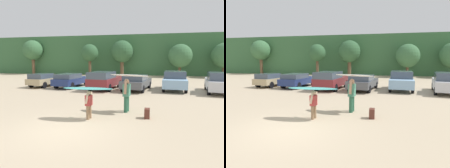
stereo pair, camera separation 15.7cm
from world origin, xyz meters
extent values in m
plane|color=tan|center=(0.00, 0.00, 0.00)|extent=(120.00, 120.00, 0.00)
cube|color=#38663D|center=(0.00, 33.56, 3.52)|extent=(108.00, 12.00, 7.05)
cylinder|color=brown|center=(-18.93, 26.58, 1.48)|extent=(0.56, 0.56, 2.96)
sphere|color=#38663D|center=(-18.93, 26.58, 4.50)|extent=(3.63, 3.63, 3.63)
cylinder|color=brown|center=(-7.26, 25.05, 1.32)|extent=(0.47, 0.47, 2.63)
sphere|color=#2D5633|center=(-7.26, 25.05, 3.85)|extent=(2.87, 2.87, 2.87)
cylinder|color=brown|center=(-1.89, 25.94, 1.26)|extent=(0.59, 0.59, 2.51)
sphere|color=#2D5633|center=(-1.89, 25.94, 4.07)|extent=(3.65, 3.65, 3.65)
cylinder|color=brown|center=(7.28, 25.19, 0.88)|extent=(0.41, 0.41, 1.77)
sphere|color=#38663D|center=(7.28, 25.19, 3.29)|extent=(3.60, 3.60, 3.60)
cylinder|color=brown|center=(13.61, 25.32, 0.88)|extent=(0.47, 0.47, 1.77)
cube|color=tan|center=(-7.33, 11.27, 0.58)|extent=(2.31, 4.31, 0.56)
cube|color=#3F4C5B|center=(-7.45, 10.45, 1.09)|extent=(1.85, 2.15, 0.46)
cylinder|color=black|center=(-7.89, 12.73, 0.30)|extent=(0.31, 0.63, 0.60)
cylinder|color=black|center=(-6.36, 12.50, 0.30)|extent=(0.31, 0.63, 0.60)
cylinder|color=black|center=(-8.29, 10.05, 0.30)|extent=(0.31, 0.63, 0.60)
cylinder|color=black|center=(-6.77, 9.82, 0.30)|extent=(0.31, 0.63, 0.60)
cube|color=navy|center=(-4.59, 11.25, 0.61)|extent=(2.28, 4.68, 0.58)
cube|color=#3F4C5B|center=(-4.66, 10.56, 1.12)|extent=(1.91, 2.61, 0.44)
cylinder|color=black|center=(-5.22, 12.82, 0.32)|extent=(0.29, 0.66, 0.64)
cylinder|color=black|center=(-3.62, 12.64, 0.32)|extent=(0.29, 0.66, 0.64)
cylinder|color=black|center=(-5.55, 9.86, 0.32)|extent=(0.29, 0.66, 0.64)
cylinder|color=black|center=(-3.95, 9.69, 0.32)|extent=(0.29, 0.66, 0.64)
cube|color=maroon|center=(-1.02, 10.52, 0.70)|extent=(2.43, 4.67, 0.73)
cube|color=#3F4C5B|center=(-1.12, 9.62, 1.35)|extent=(2.06, 2.86, 0.56)
cylinder|color=black|center=(-1.69, 12.09, 0.34)|extent=(0.30, 0.70, 0.67)
cylinder|color=black|center=(0.01, 11.89, 0.34)|extent=(0.30, 0.70, 0.67)
cylinder|color=black|center=(-2.04, 9.16, 0.34)|extent=(0.30, 0.70, 0.67)
cylinder|color=black|center=(-0.34, 8.95, 0.34)|extent=(0.30, 0.70, 0.67)
cube|color=#4C4F54|center=(1.82, 10.54, 0.61)|extent=(2.55, 4.69, 0.59)
cube|color=#3F4C5B|center=(1.73, 9.96, 1.13)|extent=(2.05, 2.48, 0.45)
cylinder|color=black|center=(1.23, 12.12, 0.32)|extent=(0.32, 0.66, 0.64)
cylinder|color=black|center=(2.88, 11.85, 0.32)|extent=(0.32, 0.66, 0.64)
cylinder|color=black|center=(0.76, 9.22, 0.32)|extent=(0.32, 0.66, 0.64)
cylinder|color=black|center=(2.41, 8.96, 0.32)|extent=(0.32, 0.66, 0.64)
cube|color=#84ADD1|center=(5.08, 11.09, 0.70)|extent=(2.32, 4.44, 0.72)
cube|color=#3F4C5B|center=(5.10, 11.27, 1.36)|extent=(1.98, 2.47, 0.60)
cylinder|color=black|center=(4.35, 12.57, 0.33)|extent=(0.28, 0.68, 0.67)
cylinder|color=black|center=(6.08, 12.41, 0.33)|extent=(0.28, 0.68, 0.67)
cylinder|color=black|center=(4.08, 9.76, 0.33)|extent=(0.28, 0.68, 0.67)
cylinder|color=black|center=(5.81, 9.60, 0.33)|extent=(0.28, 0.68, 0.67)
cube|color=silver|center=(8.48, 10.39, 0.68)|extent=(2.71, 4.81, 0.74)
cube|color=#3F4C5B|center=(8.43, 10.10, 1.35)|extent=(2.16, 2.62, 0.61)
cylinder|color=black|center=(7.89, 12.02, 0.31)|extent=(0.33, 0.66, 0.63)
cylinder|color=black|center=(7.36, 9.07, 0.31)|extent=(0.33, 0.66, 0.63)
cylinder|color=#26593F|center=(1.89, 2.89, 0.40)|extent=(0.19, 0.19, 0.81)
cylinder|color=#26593F|center=(1.93, 3.17, 0.40)|extent=(0.19, 0.19, 0.81)
cube|color=#3F7F66|center=(1.91, 3.03, 1.12)|extent=(0.36, 0.45, 0.62)
sphere|color=tan|center=(1.91, 3.03, 1.55)|extent=(0.26, 0.26, 0.26)
cylinder|color=tan|center=(1.88, 2.80, 1.28)|extent=(0.18, 0.32, 0.66)
cylinder|color=tan|center=(1.94, 3.25, 1.28)|extent=(0.16, 0.22, 0.66)
cylinder|color=#8C6B4C|center=(0.40, 1.37, 0.31)|extent=(0.14, 0.14, 0.61)
cylinder|color=#8C6B4C|center=(0.43, 1.59, 0.31)|extent=(0.14, 0.14, 0.61)
cube|color=#B23838|center=(0.42, 1.48, 0.84)|extent=(0.27, 0.34, 0.47)
sphere|color=#D8AD8C|center=(0.42, 1.48, 1.18)|extent=(0.19, 0.19, 0.19)
cylinder|color=#D8AD8C|center=(0.39, 1.31, 0.97)|extent=(0.15, 0.34, 0.48)
cylinder|color=#D8AD8C|center=(0.44, 1.65, 0.97)|extent=(0.15, 0.34, 0.48)
ellipsoid|color=white|center=(2.00, 2.98, 1.87)|extent=(2.10, 1.12, 0.17)
ellipsoid|color=teal|center=(0.40, 1.41, 1.39)|extent=(2.28, 0.69, 0.08)
cube|color=#592D23|center=(2.96, 2.10, 0.23)|extent=(0.24, 0.34, 0.45)
camera|label=1|loc=(3.16, -6.62, 2.61)|focal=31.27mm
camera|label=2|loc=(3.31, -6.59, 2.61)|focal=31.27mm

